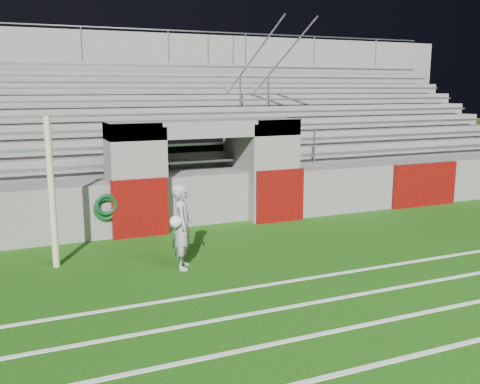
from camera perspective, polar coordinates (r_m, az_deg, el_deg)
name	(u,v)px	position (r m, az deg, el deg)	size (l,w,h in m)	color
ground	(267,264)	(10.51, 2.89, -7.72)	(90.00, 90.00, 0.00)	#17480C
field_post	(52,193)	(10.61, -19.45, -0.13)	(0.13, 0.13, 2.87)	beige
stadium_structure	(159,147)	(17.56, -8.59, 4.76)	(26.00, 8.48, 5.42)	slate
goalkeeper_with_ball	(182,226)	(10.12, -6.17, -3.66)	(0.56, 0.69, 1.63)	#9EA2A7
hose_coil	(106,207)	(12.27, -14.07, -1.57)	(0.56, 0.15, 0.63)	#0C3E16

